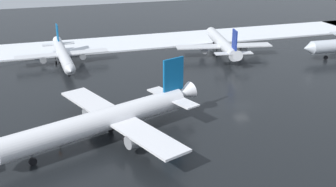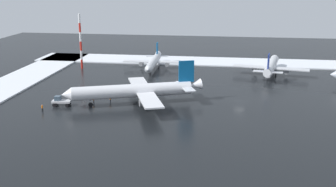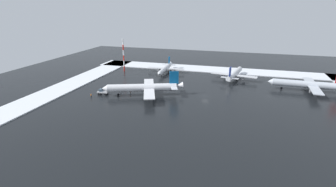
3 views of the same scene
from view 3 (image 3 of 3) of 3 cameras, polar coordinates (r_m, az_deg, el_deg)
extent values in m
plane|color=black|center=(115.16, 8.15, -0.56)|extent=(240.00, 240.00, 0.00)
cube|color=white|center=(162.90, 10.77, 5.08)|extent=(152.00, 16.00, 0.42)
cube|color=white|center=(140.24, -20.03, 2.07)|extent=(14.00, 116.00, 0.42)
cylinder|color=white|center=(114.56, -5.65, 1.27)|extent=(29.15, 13.73, 3.39)
cone|color=white|center=(116.08, -13.64, 1.06)|extent=(3.37, 3.85, 3.22)
cone|color=white|center=(115.15, 2.49, 1.75)|extent=(4.34, 3.95, 3.29)
cube|color=white|center=(106.85, -4.11, -0.14)|extent=(8.68, 13.66, 0.36)
cylinder|color=gray|center=(109.06, -4.37, -0.31)|extent=(3.87, 3.06, 1.99)
cube|color=white|center=(122.44, -4.19, 2.31)|extent=(8.68, 13.66, 0.36)
cylinder|color=gray|center=(120.81, -4.40, 1.59)|extent=(3.87, 3.06, 1.99)
cube|color=#0C5999|center=(113.88, 1.32, 3.50)|extent=(3.85, 1.74, 5.58)
cube|color=white|center=(112.10, 1.36, 1.18)|extent=(4.11, 5.39, 0.24)
cube|color=white|center=(117.78, 1.07, 2.05)|extent=(4.11, 5.39, 0.24)
cylinder|color=black|center=(115.74, -10.81, 0.43)|extent=(0.24, 0.24, 0.70)
cylinder|color=black|center=(116.19, -10.77, -0.25)|extent=(1.15, 0.71, 1.10)
cylinder|color=black|center=(112.90, -4.13, 0.26)|extent=(0.24, 0.24, 0.70)
cylinder|color=black|center=(113.36, -4.11, -0.44)|extent=(1.15, 0.71, 1.10)
cylinder|color=black|center=(117.07, -4.15, 0.93)|extent=(0.24, 0.24, 0.70)
cylinder|color=black|center=(117.52, -4.13, 0.26)|extent=(1.15, 0.71, 1.10)
cylinder|color=silver|center=(135.00, 27.80, 1.78)|extent=(28.52, 4.01, 3.22)
cone|color=silver|center=(133.03, 21.31, 2.45)|extent=(2.36, 3.12, 3.06)
cube|color=silver|center=(128.30, 29.54, 0.57)|extent=(4.51, 12.44, 0.34)
cylinder|color=gray|center=(130.23, 29.12, 0.44)|extent=(3.27, 1.98, 1.90)
cube|color=silver|center=(142.99, 28.43, 2.41)|extent=(4.51, 12.44, 0.34)
cylinder|color=gray|center=(141.33, 28.31, 1.85)|extent=(3.27, 1.98, 1.90)
cylinder|color=black|center=(133.89, 23.54, 1.63)|extent=(0.23, 0.23, 0.66)
cylinder|color=black|center=(134.27, 23.46, 1.07)|extent=(1.05, 0.36, 1.04)
cylinder|color=black|center=(133.95, 29.03, 0.82)|extent=(0.23, 0.23, 0.66)
cylinder|color=black|center=(134.32, 28.94, 0.26)|extent=(1.05, 0.36, 1.04)
cylinder|color=black|center=(137.88, 28.73, 1.33)|extent=(0.23, 0.23, 0.66)
cylinder|color=black|center=(138.25, 28.65, 0.78)|extent=(1.05, 0.36, 1.04)
cylinder|color=silver|center=(144.99, 14.35, 4.23)|extent=(7.16, 24.61, 2.78)
cone|color=silver|center=(157.62, 15.44, 5.27)|extent=(2.95, 2.41, 2.64)
cone|color=silver|center=(132.20, 13.06, 3.18)|extent=(2.85, 3.30, 2.70)
cube|color=silver|center=(144.23, 11.53, 4.26)|extent=(11.10, 5.46, 0.29)
cylinder|color=gray|center=(144.42, 12.18, 3.90)|extent=(2.11, 3.03, 1.63)
cube|color=silver|center=(141.51, 16.76, 3.56)|extent=(11.10, 5.46, 0.29)
cylinder|color=gray|center=(142.37, 16.12, 3.37)|extent=(2.11, 3.03, 1.63)
cube|color=navy|center=(133.30, 13.36, 4.63)|extent=(0.88, 3.27, 4.58)
cube|color=silver|center=(134.79, 12.27, 3.46)|extent=(4.24, 2.80, 0.20)
cube|color=silver|center=(133.73, 14.30, 3.18)|extent=(4.24, 2.80, 0.20)
cylinder|color=black|center=(153.45, 15.04, 4.48)|extent=(0.20, 0.20, 0.57)
cylinder|color=black|center=(153.73, 15.00, 4.05)|extent=(0.44, 0.94, 0.90)
cylinder|color=black|center=(143.34, 13.39, 3.64)|extent=(0.20, 0.20, 0.57)
cylinder|color=black|center=(143.64, 13.36, 3.18)|extent=(0.44, 0.94, 0.90)
cylinder|color=black|center=(142.61, 14.79, 3.45)|extent=(0.20, 0.20, 0.57)
cylinder|color=black|center=(142.91, 14.75, 2.99)|extent=(0.44, 0.94, 0.90)
cylinder|color=silver|center=(152.39, -0.68, 5.39)|extent=(3.30, 22.14, 2.50)
cone|color=silver|center=(141.24, -1.91, 4.31)|extent=(2.44, 1.85, 2.38)
cone|color=silver|center=(163.70, 0.41, 6.48)|extent=(2.22, 2.70, 2.43)
cube|color=silver|center=(153.15, 1.73, 5.36)|extent=(9.67, 3.58, 0.26)
cylinder|color=gray|center=(153.28, 1.16, 5.10)|extent=(1.56, 2.55, 1.47)
cube|color=silver|center=(156.11, -2.62, 5.61)|extent=(9.67, 3.58, 0.26)
cylinder|color=gray|center=(155.53, -2.13, 5.29)|extent=(1.56, 2.55, 1.47)
cube|color=#0C5999|center=(161.47, 0.26, 7.30)|extent=(0.37, 2.95, 4.12)
cube|color=silver|center=(161.41, 1.01, 6.25)|extent=(3.60, 2.04, 0.18)
cube|color=silver|center=(162.45, -0.51, 6.33)|extent=(3.60, 2.04, 0.18)
cylinder|color=black|center=(145.42, -1.45, 4.29)|extent=(0.18, 0.18, 0.51)
cylinder|color=black|center=(145.69, -1.45, 3.88)|extent=(0.29, 0.82, 0.81)
cylinder|color=black|center=(154.33, 0.12, 5.14)|extent=(0.18, 0.18, 0.51)
cylinder|color=black|center=(154.59, 0.12, 4.76)|extent=(0.29, 0.82, 0.81)
cylinder|color=black|center=(155.13, -1.04, 5.21)|extent=(0.18, 0.18, 0.51)
cylinder|color=black|center=(155.38, -1.04, 4.83)|extent=(0.29, 0.82, 0.81)
cube|color=silver|center=(119.27, -14.00, 0.32)|extent=(4.77, 2.59, 0.50)
cube|color=#3F5160|center=(119.42, -14.43, 0.71)|extent=(1.52, 1.62, 1.10)
cylinder|color=black|center=(119.32, -14.87, -0.10)|extent=(0.92, 0.40, 0.90)
cylinder|color=black|center=(121.01, -14.47, 0.20)|extent=(0.92, 0.40, 0.90)
cylinder|color=black|center=(117.97, -13.46, -0.20)|extent=(0.92, 0.40, 0.90)
cylinder|color=black|center=(119.68, -13.08, 0.10)|extent=(0.92, 0.40, 0.90)
cylinder|color=black|center=(118.74, -10.18, 0.14)|extent=(0.16, 0.16, 0.85)
cylinder|color=black|center=(118.92, -10.22, 0.17)|extent=(0.16, 0.16, 0.85)
cylinder|color=orange|center=(118.60, -10.22, 0.49)|extent=(0.36, 0.36, 0.62)
sphere|color=tan|center=(118.47, -10.23, 0.69)|extent=(0.24, 0.24, 0.24)
cylinder|color=black|center=(118.30, -8.15, 0.18)|extent=(0.16, 0.16, 0.85)
cylinder|color=black|center=(118.13, -8.20, 0.15)|extent=(0.16, 0.16, 0.85)
cylinder|color=orange|center=(117.99, -8.19, 0.50)|extent=(0.36, 0.36, 0.62)
sphere|color=tan|center=(117.85, -8.20, 0.70)|extent=(0.24, 0.24, 0.24)
cylinder|color=black|center=(116.91, -16.34, -0.63)|extent=(0.16, 0.16, 0.85)
cylinder|color=black|center=(116.90, -16.43, -0.64)|extent=(0.16, 0.16, 0.85)
cylinder|color=orange|center=(116.67, -16.42, -0.30)|extent=(0.36, 0.36, 0.62)
sphere|color=tan|center=(116.54, -16.44, -0.10)|extent=(0.24, 0.24, 0.24)
cylinder|color=red|center=(160.04, -9.50, 5.41)|extent=(0.70, 0.70, 3.16)
cylinder|color=white|center=(159.36, -9.56, 6.52)|extent=(0.70, 0.70, 3.16)
cylinder|color=red|center=(158.74, -9.62, 7.63)|extent=(0.70, 0.70, 3.16)
cylinder|color=white|center=(158.18, -9.68, 8.75)|extent=(0.70, 0.70, 3.16)
cylinder|color=red|center=(157.69, -9.74, 9.88)|extent=(0.70, 0.70, 3.16)
cylinder|color=white|center=(157.25, -9.81, 11.02)|extent=(0.70, 0.70, 3.16)
camera|label=1|loc=(66.76, -31.34, 9.17)|focal=45.00mm
camera|label=2|loc=(19.03, -62.40, -11.05)|focal=45.00mm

